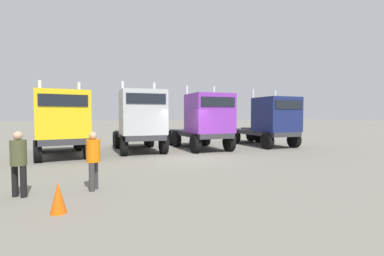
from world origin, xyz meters
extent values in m
plane|color=slate|center=(0.00, 0.00, 0.00)|extent=(200.00, 200.00, 0.00)
cube|color=#333338|center=(-6.39, 3.65, 0.94)|extent=(2.95, 6.26, 0.30)
cube|color=yellow|center=(-6.16, 1.82, 2.25)|extent=(2.68, 2.61, 2.30)
cube|color=black|center=(-6.01, 0.65, 2.87)|extent=(2.09, 0.31, 0.55)
cylinder|color=silver|center=(-5.38, 3.24, 2.55)|extent=(0.20, 0.20, 2.90)
cylinder|color=silver|center=(-7.26, 3.00, 2.55)|extent=(0.20, 0.20, 2.90)
cylinder|color=#333338|center=(-6.56, 4.97, 1.15)|extent=(1.23, 1.23, 0.12)
cylinder|color=black|center=(-5.01, 1.50, 0.52)|extent=(0.48, 1.08, 1.04)
cylinder|color=black|center=(-7.19, 1.22, 0.52)|extent=(0.48, 1.08, 1.04)
cylinder|color=black|center=(-5.48, 5.20, 0.52)|extent=(0.48, 1.08, 1.04)
cylinder|color=black|center=(-7.66, 4.92, 0.52)|extent=(0.48, 1.08, 1.04)
cylinder|color=black|center=(-5.62, 6.29, 0.52)|extent=(0.48, 1.08, 1.04)
cylinder|color=black|center=(-7.80, 6.01, 0.52)|extent=(0.48, 1.08, 1.04)
cube|color=#333338|center=(-2.03, 4.20, 0.97)|extent=(2.29, 5.99, 0.30)
cube|color=#B7BABF|center=(-2.06, 2.33, 2.35)|extent=(2.43, 2.24, 2.48)
cube|color=black|center=(-2.08, 1.21, 3.07)|extent=(2.10, 0.07, 0.55)
cylinder|color=silver|center=(-1.09, 3.57, 2.65)|extent=(0.18, 0.18, 3.08)
cylinder|color=silver|center=(-2.99, 3.59, 2.65)|extent=(0.18, 0.18, 3.08)
cylinder|color=#333338|center=(-2.01, 5.51, 1.18)|extent=(1.12, 1.12, 0.12)
cylinder|color=black|center=(-0.97, 1.91, 0.53)|extent=(0.37, 1.07, 1.07)
cylinder|color=black|center=(-3.17, 1.94, 0.53)|extent=(0.37, 1.07, 1.07)
cylinder|color=black|center=(-0.91, 5.57, 0.53)|extent=(0.37, 1.07, 1.07)
cylinder|color=black|center=(-3.11, 5.60, 0.53)|extent=(0.37, 1.07, 1.07)
cylinder|color=black|center=(-0.90, 6.67, 0.53)|extent=(0.37, 1.07, 1.07)
cylinder|color=black|center=(-3.10, 6.70, 0.53)|extent=(0.37, 1.07, 1.07)
cube|color=#333338|center=(1.93, 3.76, 0.99)|extent=(2.20, 5.84, 0.30)
cube|color=purple|center=(1.93, 2.05, 2.31)|extent=(2.40, 2.41, 2.33)
cube|color=black|center=(1.93, 0.82, 2.95)|extent=(2.10, 0.04, 0.55)
cylinder|color=silver|center=(2.88, 3.40, 2.61)|extent=(0.18, 0.18, 2.93)
cylinder|color=silver|center=(0.98, 3.40, 2.61)|extent=(0.18, 0.18, 2.93)
cylinder|color=#333338|center=(1.93, 5.04, 1.20)|extent=(1.10, 1.10, 0.12)
cylinder|color=black|center=(3.03, 1.54, 0.54)|extent=(0.35, 1.09, 1.09)
cylinder|color=black|center=(0.83, 1.54, 0.54)|extent=(0.35, 1.09, 1.09)
cylinder|color=black|center=(3.03, 5.08, 0.54)|extent=(0.35, 1.09, 1.09)
cylinder|color=black|center=(0.83, 5.08, 0.54)|extent=(0.35, 1.09, 1.09)
cylinder|color=black|center=(3.03, 6.18, 0.54)|extent=(0.35, 1.09, 1.09)
cylinder|color=black|center=(0.83, 6.18, 0.54)|extent=(0.35, 1.09, 1.09)
cube|color=#333338|center=(6.91, 4.09, 0.95)|extent=(2.31, 6.31, 0.30)
cube|color=navy|center=(6.94, 2.16, 2.24)|extent=(2.44, 2.45, 2.29)
cube|color=black|center=(6.96, 0.94, 2.86)|extent=(2.10, 0.08, 0.55)
cylinder|color=silver|center=(7.86, 3.54, 2.54)|extent=(0.18, 0.18, 2.89)
cylinder|color=silver|center=(5.96, 3.50, 2.54)|extent=(0.18, 0.18, 2.89)
cylinder|color=#333338|center=(6.88, 5.47, 1.16)|extent=(1.12, 1.12, 0.12)
cylinder|color=black|center=(8.05, 1.68, 0.52)|extent=(0.37, 1.05, 1.05)
cylinder|color=black|center=(5.85, 1.64, 0.52)|extent=(0.37, 1.05, 1.05)
cylinder|color=black|center=(7.98, 5.65, 0.52)|extent=(0.37, 1.05, 1.05)
cylinder|color=black|center=(5.78, 5.61, 0.52)|extent=(0.37, 1.05, 1.05)
cylinder|color=black|center=(7.96, 6.75, 0.52)|extent=(0.37, 1.05, 1.05)
cylinder|color=black|center=(5.76, 6.71, 0.52)|extent=(0.37, 1.05, 1.05)
cylinder|color=#383838|center=(-4.98, -4.92, 0.42)|extent=(0.21, 0.21, 0.83)
cylinder|color=#383838|center=(-4.87, -4.66, 0.42)|extent=(0.21, 0.21, 0.83)
cylinder|color=orange|center=(-4.93, -4.79, 1.16)|extent=(0.52, 0.52, 0.66)
sphere|color=tan|center=(-4.93, -4.79, 1.60)|extent=(0.23, 0.23, 0.23)
cylinder|color=black|center=(-6.94, -4.72, 0.43)|extent=(0.22, 0.22, 0.86)
cylinder|color=black|center=(-6.71, -4.89, 0.43)|extent=(0.22, 0.22, 0.86)
cylinder|color=#484B2B|center=(-6.82, -4.81, 1.20)|extent=(0.56, 0.56, 0.68)
sphere|color=tan|center=(-6.82, -4.81, 1.66)|extent=(0.23, 0.23, 0.23)
cone|color=#F2590C|center=(-5.74, -6.58, 0.35)|extent=(0.36, 0.36, 0.70)
camera|label=1|loc=(-5.17, -13.47, 2.21)|focal=26.32mm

